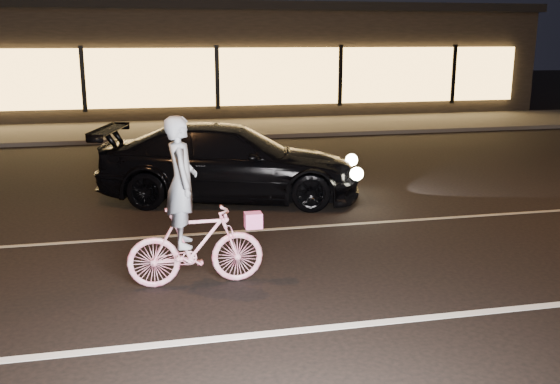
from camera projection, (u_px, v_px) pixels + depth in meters
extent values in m
plane|color=black|center=(355.00, 271.00, 8.10)|extent=(90.00, 90.00, 0.00)
cube|color=silver|center=(401.00, 320.00, 6.68)|extent=(60.00, 0.12, 0.01)
cube|color=gray|center=(314.00, 226.00, 10.00)|extent=(60.00, 0.10, 0.01)
cube|color=#383533|center=(225.00, 128.00, 20.41)|extent=(30.00, 4.00, 0.12)
cube|color=black|center=(205.00, 61.00, 25.63)|extent=(25.00, 8.00, 4.00)
cube|color=black|center=(203.00, 9.00, 25.14)|extent=(25.40, 8.40, 0.30)
cube|color=#F6B356|center=(217.00, 77.00, 21.84)|extent=(23.00, 0.15, 2.00)
cube|color=black|center=(83.00, 79.00, 20.83)|extent=(0.15, 0.08, 2.20)
cube|color=black|center=(217.00, 77.00, 21.77)|extent=(0.15, 0.08, 2.20)
cube|color=black|center=(340.00, 76.00, 22.70)|extent=(0.15, 0.08, 2.20)
cube|color=black|center=(454.00, 74.00, 23.64)|extent=(0.15, 0.08, 2.20)
imported|color=#EC316B|center=(196.00, 246.00, 7.54)|extent=(1.65, 0.47, 0.99)
imported|color=silver|center=(181.00, 182.00, 7.32)|extent=(0.37, 0.57, 1.56)
cube|color=#FF4AAA|center=(253.00, 220.00, 7.62)|extent=(0.21, 0.17, 0.19)
imported|color=black|center=(230.00, 162.00, 11.56)|extent=(5.15, 3.12, 1.40)
sphere|color=#FFF2BF|center=(352.00, 160.00, 12.10)|extent=(0.23, 0.23, 0.23)
sphere|color=#FFF2BF|center=(357.00, 174.00, 10.86)|extent=(0.23, 0.23, 0.23)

